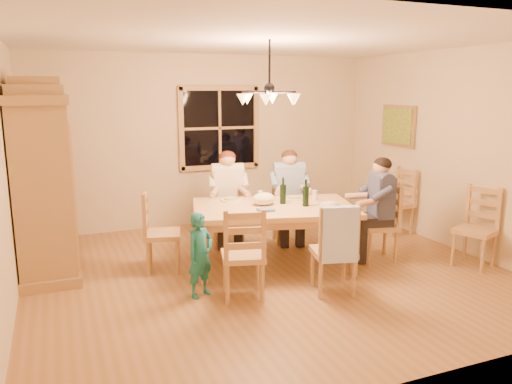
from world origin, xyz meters
name	(u,v)px	position (x,y,z in m)	size (l,w,h in m)	color
floor	(268,272)	(0.00, 0.00, 0.00)	(5.50, 5.50, 0.00)	olive
ceiling	(270,39)	(0.00, 0.00, 2.70)	(5.50, 5.00, 0.02)	white
wall_back	(207,141)	(0.00, 2.50, 1.35)	(5.50, 0.02, 2.70)	beige
wall_left	(3,176)	(-2.75, 0.00, 1.35)	(0.02, 5.00, 2.70)	beige
wall_right	(455,150)	(2.75, 0.00, 1.35)	(0.02, 5.00, 2.70)	beige
window	(219,128)	(0.20, 2.47, 1.55)	(1.30, 0.06, 1.30)	black
painting	(398,126)	(2.71, 1.20, 1.60)	(0.06, 0.78, 0.64)	olive
chandelier	(269,97)	(0.00, 0.00, 2.08)	(0.77, 0.68, 0.71)	black
armoire	(44,186)	(-2.42, 1.01, 1.06)	(0.66, 1.40, 2.30)	olive
dining_table	(274,214)	(0.16, 0.22, 0.66)	(2.18, 1.63, 0.76)	tan
chair_far_left	(228,224)	(-0.09, 1.23, 0.30)	(0.53, 0.51, 0.99)	#A77B49
chair_far_right	(289,221)	(0.75, 1.02, 0.30)	(0.53, 0.51, 0.99)	#A77B49
chair_near_left	(243,269)	(-0.53, -0.56, 0.30)	(0.53, 0.51, 0.99)	#A77B49
chair_near_right	(333,265)	(0.41, -0.79, 0.30)	(0.53, 0.51, 0.99)	#A77B49
chair_end_left	(163,246)	(-1.15, 0.55, 0.30)	(0.51, 0.53, 0.99)	#A77B49
chair_end_right	(378,237)	(1.48, -0.11, 0.30)	(0.51, 0.53, 0.99)	#A77B49
adult_woman	(228,186)	(-0.09, 1.23, 0.84)	(0.47, 0.50, 0.87)	beige
adult_plaid_man	(289,185)	(0.75, 1.02, 0.84)	(0.47, 0.50, 0.87)	#2F5582
adult_slate_man	(380,196)	(1.48, -0.11, 0.84)	(0.50, 0.47, 0.87)	#3E4663
towel	(339,235)	(0.37, -0.98, 0.70)	(0.38, 0.10, 0.58)	#B1CBF0
wine_bottle_a	(283,191)	(0.32, 0.29, 0.93)	(0.08, 0.08, 0.33)	black
wine_bottle_b	(306,193)	(0.52, 0.07, 0.93)	(0.08, 0.08, 0.33)	black
plate_woman	(231,200)	(-0.23, 0.69, 0.77)	(0.26, 0.26, 0.02)	white
plate_plaid	(294,198)	(0.55, 0.47, 0.77)	(0.26, 0.26, 0.02)	white
plate_slate	(329,204)	(0.82, 0.01, 0.77)	(0.26, 0.26, 0.02)	white
wine_glass_a	(260,196)	(0.10, 0.51, 0.83)	(0.06, 0.06, 0.14)	silver
wine_glass_b	(315,196)	(0.76, 0.27, 0.83)	(0.06, 0.06, 0.14)	silver
cap	(331,206)	(0.69, -0.24, 0.82)	(0.20, 0.20, 0.11)	tan
napkin	(266,210)	(-0.03, 0.01, 0.78)	(0.18, 0.14, 0.03)	slate
cloth_bundle	(264,199)	(0.07, 0.31, 0.84)	(0.28, 0.22, 0.15)	beige
child	(200,255)	(-0.94, -0.37, 0.46)	(0.33, 0.22, 0.91)	#1B777D
chair_spare_front	(474,242)	(2.45, -0.74, 0.30)	(0.56, 0.57, 0.99)	#A77B49
chair_spare_back	(395,214)	(2.45, 0.83, 0.30)	(0.44, 0.46, 0.99)	#A77B49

